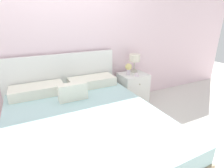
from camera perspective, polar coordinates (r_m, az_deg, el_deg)
ground_plane at (r=3.27m, az=-14.68°, el=-8.60°), size 12.00×12.00×0.00m
wall_back at (r=2.95m, az=-17.32°, el=14.69°), size 8.00×0.06×2.60m
bed at (r=2.29m, az=-9.64°, el=-13.77°), size 1.80×2.16×1.04m
nightstand at (r=3.37m, az=6.72°, el=-1.53°), size 0.50×0.45×0.60m
table_lamp at (r=3.31m, az=7.38°, el=8.02°), size 0.20×0.20×0.35m
flower_vase at (r=3.17m, az=5.44°, el=5.27°), size 0.12×0.12×0.21m
teacup at (r=3.15m, az=8.00°, el=3.03°), size 0.10×0.10×0.06m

